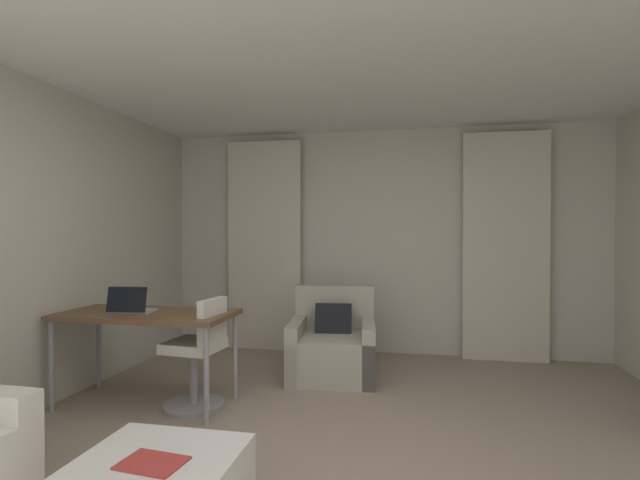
% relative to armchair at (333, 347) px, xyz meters
% --- Properties ---
extents(wall_window, '(5.12, 0.06, 2.60)m').
position_rel_armchair_xyz_m(wall_window, '(0.39, 1.04, 1.02)').
color(wall_window, beige).
rests_on(wall_window, ground).
extents(ceiling, '(5.12, 6.12, 0.06)m').
position_rel_armchair_xyz_m(ceiling, '(0.39, -1.99, 2.35)').
color(ceiling, white).
rests_on(ceiling, wall_left).
extents(curtain_left_panel, '(0.90, 0.06, 2.50)m').
position_rel_armchair_xyz_m(curtain_left_panel, '(-0.99, 0.91, 0.97)').
color(curtain_left_panel, beige).
rests_on(curtain_left_panel, ground).
extents(curtain_right_panel, '(0.90, 0.06, 2.50)m').
position_rel_armchair_xyz_m(curtain_right_panel, '(1.76, 0.91, 0.97)').
color(curtain_right_panel, beige).
rests_on(curtain_right_panel, ground).
extents(armchair, '(0.89, 0.92, 0.85)m').
position_rel_armchair_xyz_m(armchair, '(0.00, 0.00, 0.00)').
color(armchair, '#B2A899').
rests_on(armchair, ground).
extents(desk, '(1.40, 0.66, 0.75)m').
position_rel_armchair_xyz_m(desk, '(-1.36, -1.05, 0.41)').
color(desk, brown).
rests_on(desk, ground).
extents(desk_chair, '(0.48, 0.48, 0.88)m').
position_rel_armchair_xyz_m(desk_chair, '(-0.90, -1.07, 0.11)').
color(desk_chair, gray).
rests_on(desk_chair, ground).
extents(laptop, '(0.34, 0.28, 0.22)m').
position_rel_armchair_xyz_m(laptop, '(-1.46, -1.11, 0.52)').
color(laptop, '#ADADB2').
rests_on(laptop, desk).
extents(magazine_open, '(0.30, 0.23, 0.01)m').
position_rel_armchair_xyz_m(magazine_open, '(-0.37, -2.62, 0.09)').
color(magazine_open, '#B73833').
rests_on(magazine_open, coffee_table).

